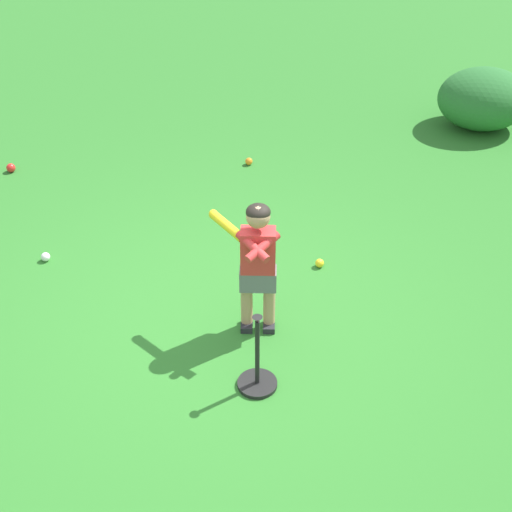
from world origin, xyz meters
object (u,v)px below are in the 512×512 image
Objects in this scene: play_ball_by_bucket at (11,168)px; batting_tee at (257,374)px; child_batter at (256,257)px; play_ball_far_left at (46,257)px; play_ball_near_batter at (320,263)px; play_ball_far_right at (249,161)px.

batting_tee reaches higher than play_ball_by_bucket.
child_batter reaches higher than play_ball_far_left.
batting_tee is (-0.03, -0.63, -0.55)m from child_batter.
play_ball_by_bucket is 0.15× the size of batting_tee.
child_batter is 14.18× the size of play_ball_near_batter.
play_ball_near_batter is at bearing 66.24° from batting_tee.
batting_tee is at bearing -53.01° from play_ball_by_bucket.
play_ball_near_batter is 3.57m from play_ball_by_bucket.
play_ball_far_right is at bearing 0.80° from play_ball_by_bucket.
child_batter is at bearing -46.65° from play_ball_by_bucket.
child_batter is at bearing 87.69° from batting_tee.
play_ball_by_bucket is (-0.68, 1.66, 0.01)m from play_ball_far_left.
child_batter is 3.65m from play_ball_by_bucket.
batting_tee is at bearing -91.35° from play_ball_far_right.
play_ball_far_left is at bearing 151.81° from child_batter.
child_batter reaches higher than play_ball_near_batter.
play_ball_near_batter is (2.37, -0.21, -0.00)m from play_ball_far_left.
child_batter is at bearing -127.78° from play_ball_near_batter.
play_ball_far_left is 1.04× the size of play_ball_near_batter.
play_ball_far_right is 3.28m from batting_tee.
play_ball_far_left is 0.13× the size of batting_tee.
play_ball_far_left is at bearing 174.97° from play_ball_near_batter.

